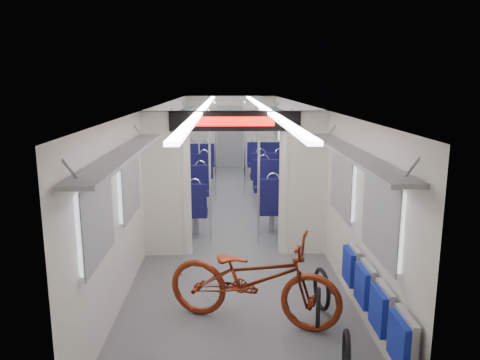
% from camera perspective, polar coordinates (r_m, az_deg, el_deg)
% --- Properties ---
extents(carriage, '(12.00, 12.02, 2.31)m').
position_cam_1_polar(carriage, '(9.06, -0.81, 4.03)').
color(carriage, '#515456').
rests_on(carriage, ground).
extents(bicycle, '(2.15, 1.32, 1.07)m').
position_cam_1_polar(bicycle, '(5.45, 1.62, -11.94)').
color(bicycle, maroon).
rests_on(bicycle, ground).
extents(flip_bench, '(0.12, 2.07, 0.48)m').
position_cam_1_polar(flip_bench, '(5.11, 15.87, -13.58)').
color(flip_bench, gray).
rests_on(flip_bench, carriage).
extents(bike_hoop_a, '(0.13, 0.45, 0.45)m').
position_cam_1_polar(bike_hoop_a, '(4.83, 12.81, -20.13)').
color(bike_hoop_a, black).
rests_on(bike_hoop_a, ground).
extents(bike_hoop_b, '(0.14, 0.46, 0.46)m').
position_cam_1_polar(bike_hoop_b, '(5.56, 9.50, -15.35)').
color(bike_hoop_b, black).
rests_on(bike_hoop_b, ground).
extents(bike_hoop_c, '(0.13, 0.52, 0.52)m').
position_cam_1_polar(bike_hoop_c, '(5.94, 9.91, -13.18)').
color(bike_hoop_c, black).
rests_on(bike_hoop_c, ground).
extents(seat_bay_near_left, '(0.89, 2.00, 1.08)m').
position_cam_1_polar(seat_bay_near_left, '(9.33, -6.55, -1.87)').
color(seat_bay_near_left, '#0E0D3B').
rests_on(seat_bay_near_left, ground).
extents(seat_bay_near_right, '(0.94, 2.23, 1.15)m').
position_cam_1_polar(seat_bay_near_right, '(9.57, 4.79, -1.30)').
color(seat_bay_near_right, '#0E0D3B').
rests_on(seat_bay_near_right, ground).
extents(seat_bay_far_left, '(0.90, 2.04, 1.09)m').
position_cam_1_polar(seat_bay_far_left, '(12.78, -5.23, 1.91)').
color(seat_bay_far_left, '#0E0D3B').
rests_on(seat_bay_far_left, ground).
extents(seat_bay_far_right, '(0.94, 2.22, 1.15)m').
position_cam_1_polar(seat_bay_far_right, '(12.63, 3.22, 1.93)').
color(seat_bay_far_right, '#0E0D3B').
rests_on(seat_bay_far_right, ground).
extents(stanchion_near_left, '(0.04, 0.04, 2.30)m').
position_cam_1_polar(stanchion_near_left, '(7.82, -3.68, 0.14)').
color(stanchion_near_left, silver).
rests_on(stanchion_near_left, ground).
extents(stanchion_near_right, '(0.04, 0.04, 2.30)m').
position_cam_1_polar(stanchion_near_right, '(7.82, 2.28, 0.16)').
color(stanchion_near_right, silver).
rests_on(stanchion_near_right, ground).
extents(stanchion_far_left, '(0.04, 0.04, 2.30)m').
position_cam_1_polar(stanchion_far_left, '(10.94, -3.03, 3.51)').
color(stanchion_far_left, silver).
rests_on(stanchion_far_left, ground).
extents(stanchion_far_right, '(0.04, 0.04, 2.30)m').
position_cam_1_polar(stanchion_far_right, '(11.20, 0.54, 3.72)').
color(stanchion_far_right, silver).
rests_on(stanchion_far_right, ground).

